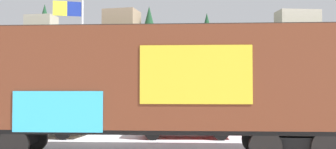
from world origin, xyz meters
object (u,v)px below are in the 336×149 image
object	(u,v)px
flagpole	(75,40)
parked_car_tan	(37,117)
parked_car_red	(185,118)
freight_car	(141,81)
parked_car_black	(323,117)

from	to	relation	value
flagpole	parked_car_tan	world-z (taller)	flagpole
flagpole	parked_car_red	bearing A→B (deg)	-39.96
freight_car	parked_car_black	bearing A→B (deg)	35.47
parked_car_black	parked_car_red	bearing A→B (deg)	-174.22
parked_car_red	parked_car_black	bearing A→B (deg)	5.78
parked_car_red	parked_car_black	xyz separation A→B (m)	(5.92, 0.60, 0.04)
parked_car_black	parked_car_tan	bearing A→B (deg)	-177.75
freight_car	flagpole	bearing A→B (deg)	116.57
parked_car_red	parked_car_black	distance (m)	5.95
freight_car	parked_car_red	world-z (taller)	freight_car
freight_car	flagpole	world-z (taller)	flagpole
parked_car_tan	parked_car_black	distance (m)	12.31
freight_car	flagpole	size ratio (longest dim) A/B	1.85
flagpole	parked_car_tan	xyz separation A→B (m)	(-0.12, -5.13, -4.01)
flagpole	parked_car_black	size ratio (longest dim) A/B	1.63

